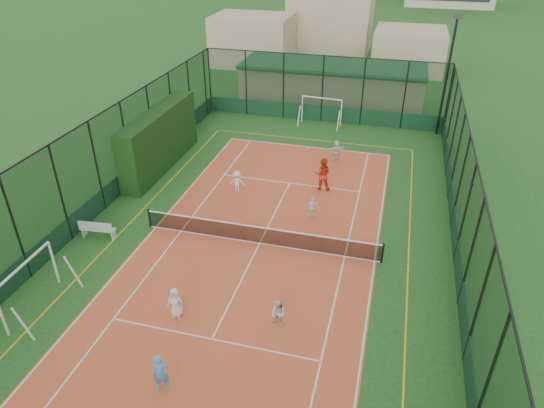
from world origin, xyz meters
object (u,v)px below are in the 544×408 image
(child_near_left, at_px, (175,303))
(child_far_left, at_px, (237,182))
(futsal_goal_far, at_px, (321,111))
(coach, at_px, (322,174))
(clubhouse, at_px, (332,83))
(white_bench, at_px, (98,228))
(child_near_right, at_px, (278,313))
(futsal_goal_near, at_px, (29,287))
(child_far_right, at_px, (312,208))
(floodlight_ne, at_px, (447,78))
(child_far_back, at_px, (336,150))
(child_near_mid, at_px, (161,373))

(child_near_left, relative_size, child_far_left, 1.00)
(futsal_goal_far, bearing_deg, coach, -74.58)
(clubhouse, bearing_deg, white_bench, -108.38)
(child_near_right, bearing_deg, futsal_goal_near, -139.57)
(futsal_goal_far, relative_size, child_far_right, 2.52)
(futsal_goal_near, xyz_separation_m, futsal_goal_far, (7.63, 23.00, -0.04))
(clubhouse, distance_m, child_far_right, 19.21)
(futsal_goal_near, distance_m, coach, 15.89)
(child_far_left, bearing_deg, child_far_right, 158.55)
(floodlight_ne, distance_m, white_bench, 24.67)
(floodlight_ne, relative_size, child_far_left, 6.22)
(floodlight_ne, relative_size, white_bench, 4.78)
(futsal_goal_far, bearing_deg, white_bench, -108.65)
(child_far_left, relative_size, child_far_back, 0.98)
(child_far_right, relative_size, coach, 0.64)
(white_bench, relative_size, child_far_right, 1.39)
(futsal_goal_near, height_order, child_near_left, futsal_goal_near)
(clubhouse, height_order, futsal_goal_far, clubhouse)
(floodlight_ne, bearing_deg, coach, -122.49)
(clubhouse, height_order, child_far_right, clubhouse)
(child_near_right, xyz_separation_m, child_far_left, (-4.86, 9.65, 0.06))
(child_far_back, bearing_deg, floodlight_ne, -163.80)
(child_near_mid, bearing_deg, floodlight_ne, 46.13)
(futsal_goal_far, height_order, child_near_mid, futsal_goal_far)
(child_far_right, height_order, child_far_back, child_far_back)
(white_bench, bearing_deg, child_far_back, 43.87)
(child_far_right, bearing_deg, floodlight_ne, -118.82)
(floodlight_ne, bearing_deg, futsal_goal_near, -124.82)
(child_near_left, bearing_deg, child_far_left, 90.21)
(child_far_back, bearing_deg, futsal_goal_far, -99.68)
(white_bench, height_order, child_far_left, child_far_left)
(child_far_right, distance_m, child_far_back, 7.38)
(child_near_right, bearing_deg, child_near_mid, -96.86)
(child_far_left, distance_m, child_far_back, 7.45)
(clubhouse, distance_m, white_bench, 24.76)
(clubhouse, distance_m, child_near_left, 27.65)
(child_near_mid, bearing_deg, futsal_goal_far, 64.36)
(child_far_left, distance_m, coach, 4.87)
(clubhouse, height_order, child_near_left, clubhouse)
(child_far_left, bearing_deg, white_bench, 47.83)
(futsal_goal_near, bearing_deg, child_near_mid, -109.83)
(floodlight_ne, relative_size, futsal_goal_near, 2.53)
(coach, bearing_deg, child_far_back, -100.03)
(white_bench, height_order, child_near_right, child_near_right)
(child_near_left, distance_m, child_near_mid, 3.43)
(floodlight_ne, height_order, child_near_right, floodlight_ne)
(futsal_goal_far, relative_size, child_near_mid, 2.17)
(white_bench, xyz_separation_m, child_far_right, (9.81, 4.39, 0.15))
(futsal_goal_near, relative_size, child_near_left, 2.45)
(futsal_goal_near, relative_size, futsal_goal_far, 1.04)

